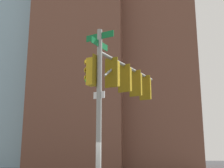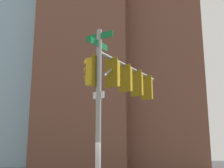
{
  "view_description": "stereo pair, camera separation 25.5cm",
  "coord_description": "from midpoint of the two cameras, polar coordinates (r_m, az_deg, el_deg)",
  "views": [
    {
      "loc": [
        -10.05,
        -1.7,
        2.11
      ],
      "look_at": [
        1.02,
        -0.18,
        4.7
      ],
      "focal_mm": 48.81,
      "sensor_mm": 36.0,
      "label": 1
    },
    {
      "loc": [
        -10.01,
        -1.95,
        2.11
      ],
      "look_at": [
        1.02,
        -0.18,
        4.7
      ],
      "focal_mm": 48.81,
      "sensor_mm": 36.0,
      "label": 2
    }
  ],
  "objects": [
    {
      "name": "building_brick_midblock",
      "position": [
        57.7,
        7.44,
        0.53
      ],
      "size": [
        20.4,
        14.31,
        31.08
      ],
      "primitive_type": "cube",
      "color": "brown",
      "rests_on": "ground_plane"
    },
    {
      "name": "signal_pole_assembly",
      "position": [
        12.16,
        1.03,
        -0.19
      ],
      "size": [
        4.96,
        2.44,
        6.55
      ],
      "rotation": [
        0.0,
        0.0,
        5.9
      ],
      "color": "gray",
      "rests_on": "ground_plane"
    },
    {
      "name": "building_brick_nearside",
      "position": [
        61.04,
        -4.24,
        8.67
      ],
      "size": [
        24.6,
        14.71,
        49.29
      ],
      "primitive_type": "cube",
      "color": "brown",
      "rests_on": "ground_plane"
    }
  ]
}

